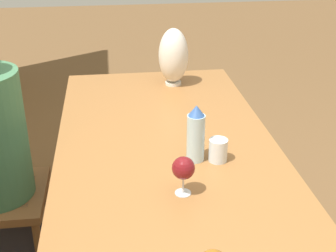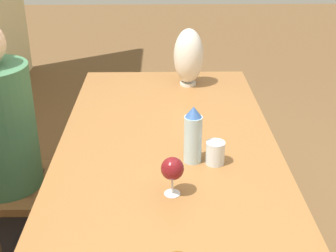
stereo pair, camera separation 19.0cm
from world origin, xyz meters
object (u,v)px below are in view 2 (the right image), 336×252
(water_bottle, at_px, (193,135))
(wine_glass_3, at_px, (172,169))
(person_far, at_px, (3,145))
(water_tumbler, at_px, (215,153))
(vase, at_px, (189,57))

(water_bottle, distance_m, wine_glass_3, 0.25)
(wine_glass_3, bearing_deg, person_far, 53.87)
(wine_glass_3, xyz_separation_m, person_far, (0.56, 0.77, -0.20))
(person_far, bearing_deg, wine_glass_3, -126.13)
(water_tumbler, xyz_separation_m, vase, (0.86, 0.06, 0.12))
(water_bottle, height_order, vase, vase)
(vase, relative_size, wine_glass_3, 2.20)
(water_bottle, relative_size, wine_glass_3, 1.62)
(wine_glass_3, distance_m, person_far, 0.98)
(water_bottle, distance_m, vase, 0.85)
(person_far, bearing_deg, water_bottle, -111.34)
(water_tumbler, distance_m, vase, 0.87)
(water_tumbler, bearing_deg, water_bottle, 77.62)
(water_tumbler, height_order, wine_glass_3, wine_glass_3)
(vase, relative_size, person_far, 0.25)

